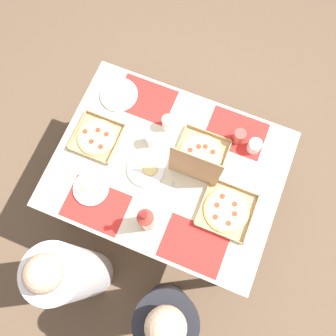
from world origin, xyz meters
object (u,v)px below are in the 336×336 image
object	(u,v)px
cup_clear_right	(239,137)
cup_spare	(151,140)
pizza_box_center	(199,157)
cup_dark	(168,123)
pizza_box_edge_far	(226,210)
soda_bottle	(146,220)
plate_near_left	(91,188)
cup_red	(254,146)
pizza_box_corner_right	(97,137)
plate_far_right	(146,169)
diner_right_seat	(74,274)
plate_middle	(119,95)
diner_left_seat	(166,314)

from	to	relation	value
cup_clear_right	cup_spare	distance (m)	0.53
pizza_box_center	cup_dark	world-z (taller)	pizza_box_center
pizza_box_edge_far	soda_bottle	xyz separation A→B (m)	(0.39, 0.24, 0.12)
plate_near_left	soda_bottle	bearing A→B (deg)	170.73
pizza_box_edge_far	plate_near_left	xyz separation A→B (m)	(0.78, 0.17, -0.00)
plate_near_left	cup_spare	xyz separation A→B (m)	(-0.22, -0.40, 0.04)
pizza_box_center	cup_red	world-z (taller)	pizza_box_center
pizza_box_corner_right	plate_far_right	size ratio (longest dim) A/B	1.20
cup_red	cup_spare	world-z (taller)	cup_spare
pizza_box_corner_right	cup_spare	bearing A→B (deg)	-163.21
plate_near_left	cup_clear_right	bearing A→B (deg)	-138.71
soda_bottle	diner_right_seat	xyz separation A→B (m)	(0.32, 0.43, -0.36)
plate_middle	diner_right_seat	bearing A→B (deg)	98.49
pizza_box_edge_far	plate_middle	world-z (taller)	pizza_box_edge_far
plate_far_right	diner_right_seat	world-z (taller)	diner_right_seat
cup_spare	diner_right_seat	distance (m)	0.94
pizza_box_center	plate_near_left	bearing A→B (deg)	37.54
plate_near_left	cup_red	distance (m)	1.00
plate_middle	soda_bottle	bearing A→B (deg)	125.47
diner_right_seat	cup_spare	bearing A→B (deg)	-99.47
cup_dark	diner_right_seat	bearing A→B (deg)	78.89
diner_left_seat	cup_clear_right	bearing A→B (deg)	-91.15
pizza_box_edge_far	diner_left_seat	size ratio (longest dim) A/B	0.24
pizza_box_corner_right	cup_clear_right	distance (m)	0.86
pizza_box_center	cup_clear_right	xyz separation A→B (m)	(-0.17, -0.21, 0.00)
plate_far_right	plate_middle	size ratio (longest dim) A/B	0.95
plate_middle	diner_left_seat	bearing A→B (deg)	124.92
diner_right_seat	plate_middle	bearing A→B (deg)	-81.51
pizza_box_center	diner_left_seat	xyz separation A→B (m)	(-0.15, 0.89, -0.27)
cup_dark	cup_clear_right	distance (m)	0.44
cup_dark	diner_right_seat	size ratio (longest dim) A/B	0.09
cup_clear_right	cup_dark	bearing A→B (deg)	10.36
pizza_box_corner_right	cup_red	size ratio (longest dim) A/B	3.05
plate_far_right	plate_near_left	distance (m)	0.34
cup_red	cup_clear_right	world-z (taller)	cup_clear_right
pizza_box_corner_right	diner_left_seat	size ratio (longest dim) A/B	0.22
pizza_box_center	soda_bottle	xyz separation A→B (m)	(0.14, 0.47, 0.08)
pizza_box_corner_right	pizza_box_edge_far	xyz separation A→B (m)	(-0.88, 0.13, -0.00)
plate_near_left	cup_spare	world-z (taller)	cup_spare
cup_dark	diner_right_seat	world-z (taller)	diner_right_seat
pizza_box_center	cup_spare	xyz separation A→B (m)	(0.31, 0.01, 0.00)
plate_near_left	cup_spare	distance (m)	0.45
cup_red	cup_clear_right	bearing A→B (deg)	-10.97
cup_red	cup_clear_right	xyz separation A→B (m)	(0.10, -0.02, 0.01)
plate_middle	cup_clear_right	bearing A→B (deg)	179.82
cup_red	pizza_box_corner_right	bearing A→B (deg)	17.92
plate_far_right	cup_red	bearing A→B (deg)	-146.45
cup_red	plate_near_left	bearing A→B (deg)	36.43
pizza_box_corner_right	plate_near_left	bearing A→B (deg)	108.50
cup_clear_right	cup_spare	world-z (taller)	cup_spare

